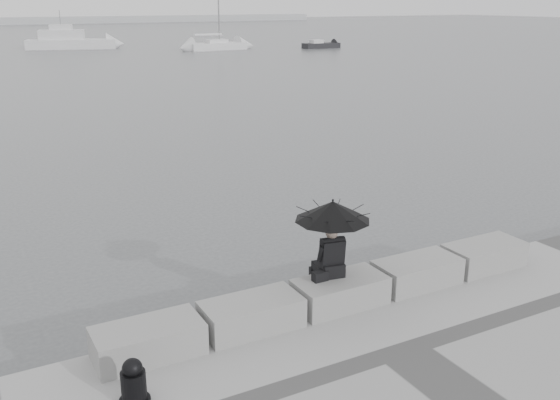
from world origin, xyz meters
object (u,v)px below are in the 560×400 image
sailboat_right (216,45)px  motor_cruiser (71,41)px  mooring_bollard (134,385)px  small_motorboat (321,45)px  seated_person (333,219)px

sailboat_right → motor_cruiser: 17.37m
mooring_bollard → small_motorboat: (39.43, 58.45, -0.46)m
mooring_bollard → motor_cruiser: motor_cruiser is taller
motor_cruiser → small_motorboat: motor_cruiser is taller
sailboat_right → small_motorboat: 12.67m
motor_cruiser → seated_person: bearing=-81.9°
seated_person → mooring_bollard: 4.22m
sailboat_right → motor_cruiser: sailboat_right is taller
motor_cruiser → small_motorboat: 29.69m
small_motorboat → motor_cruiser: bearing=155.3°
motor_cruiser → small_motorboat: bearing=-10.5°
seated_person → small_motorboat: (35.58, 57.24, -1.71)m
motor_cruiser → small_motorboat: size_ratio=2.30×
mooring_bollard → sailboat_right: 67.57m
small_motorboat → mooring_bollard: bearing=-122.8°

